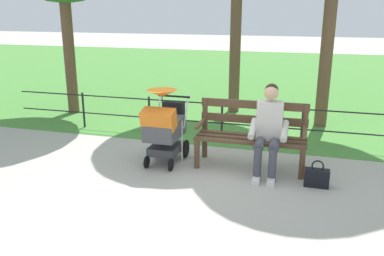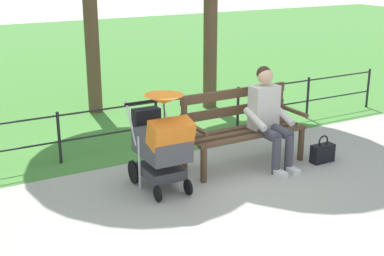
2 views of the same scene
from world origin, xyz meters
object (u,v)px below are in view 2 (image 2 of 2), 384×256
park_bench (241,124)px  stroller (162,141)px  person_on_bench (269,114)px  handbag (322,153)px

park_bench → stroller: bearing=11.7°
person_on_bench → stroller: (1.53, 0.04, -0.08)m
person_on_bench → stroller: size_ratio=1.11×
park_bench → stroller: stroller is taller
park_bench → person_on_bench: (-0.26, 0.22, 0.15)m
person_on_bench → stroller: bearing=1.4°
person_on_bench → handbag: bearing=156.9°
stroller → handbag: 2.28m
park_bench → person_on_bench: person_on_bench is taller
park_bench → handbag: 1.15m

